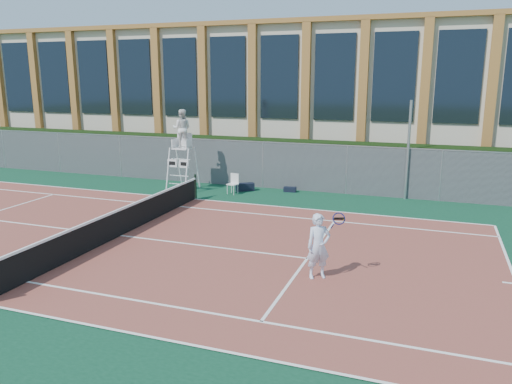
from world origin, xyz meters
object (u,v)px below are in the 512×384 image
(tennis_player, at_px, (319,246))
(umpire_chair, at_px, (182,131))
(steel_pole, at_px, (408,151))
(plastic_chair, at_px, (234,182))

(tennis_player, bearing_deg, umpire_chair, 135.01)
(steel_pole, distance_m, plastic_chair, 7.76)
(plastic_chair, distance_m, tennis_player, 10.26)
(umpire_chair, distance_m, tennis_player, 11.95)
(steel_pole, height_order, plastic_chair, steel_pole)
(plastic_chair, xyz_separation_m, tennis_player, (5.84, -8.43, 0.35))
(umpire_chair, height_order, tennis_player, umpire_chair)
(plastic_chair, bearing_deg, steel_pole, 11.87)
(tennis_player, bearing_deg, plastic_chair, 124.70)
(plastic_chair, relative_size, tennis_player, 0.53)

